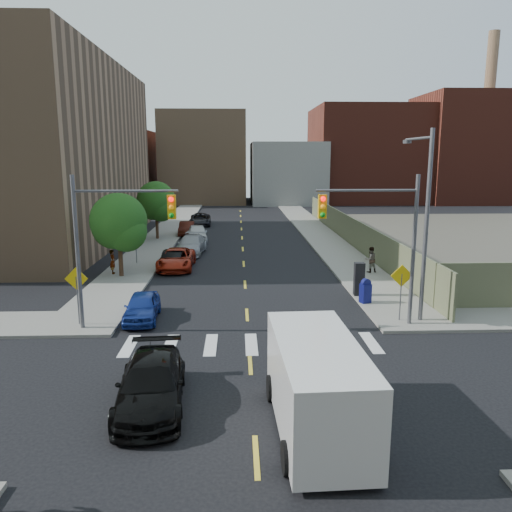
{
  "coord_description": "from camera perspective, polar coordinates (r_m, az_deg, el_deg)",
  "views": [
    {
      "loc": [
        -0.45,
        -15.82,
        7.77
      ],
      "look_at": [
        0.64,
        12.96,
        2.0
      ],
      "focal_mm": 35.0,
      "sensor_mm": 36.0,
      "label": 1
    }
  ],
  "objects": [
    {
      "name": "signal_nw",
      "position": [
        22.75,
        -16.24,
        2.68
      ],
      "size": [
        4.59,
        0.3,
        7.0
      ],
      "color": "#59595E",
      "rests_on": "ground"
    },
    {
      "name": "warn_sign_ne",
      "position": [
        24.3,
        16.28,
        -2.89
      ],
      "size": [
        1.06,
        0.06,
        2.83
      ],
      "color": "#59595E",
      "rests_on": "ground"
    },
    {
      "name": "parked_car_black",
      "position": [
        35.21,
        -9.53,
        -0.51
      ],
      "size": [
        1.39,
        3.91,
        1.28
      ],
      "primitive_type": "imported",
      "rotation": [
        0.0,
        0.0,
        -0.01
      ],
      "color": "black",
      "rests_on": "ground"
    },
    {
      "name": "bg_bldg_center",
      "position": [
        86.28,
        3.5,
        9.46
      ],
      "size": [
        12.0,
        16.0,
        10.0
      ],
      "primitive_type": "cube",
      "color": "gray",
      "rests_on": "ground"
    },
    {
      "name": "parked_car_red",
      "position": [
        35.33,
        -9.09,
        -0.35
      ],
      "size": [
        2.36,
        5.1,
        1.42
      ],
      "primitive_type": "imported",
      "rotation": [
        0.0,
        0.0,
        -0.0
      ],
      "color": "#9E230F",
      "rests_on": "ground"
    },
    {
      "name": "smokestack",
      "position": [
        95.95,
        24.89,
        14.03
      ],
      "size": [
        1.8,
        1.8,
        28.0
      ],
      "primitive_type": "cylinder",
      "color": "#8C6B4C",
      "rests_on": "ground"
    },
    {
      "name": "sidewalk_nw",
      "position": [
        58.3,
        -9.36,
        3.59
      ],
      "size": [
        3.5,
        73.0,
        0.15
      ],
      "primitive_type": "cube",
      "color": "gray",
      "rests_on": "ground"
    },
    {
      "name": "tree_west_far",
      "position": [
        47.67,
        -11.34,
        5.94
      ],
      "size": [
        3.66,
        3.64,
        5.52
      ],
      "color": "#332114",
      "rests_on": "ground"
    },
    {
      "name": "ground",
      "position": [
        17.63,
        -0.49,
        -14.81
      ],
      "size": [
        160.0,
        160.0,
        0.0
      ],
      "primitive_type": "plane",
      "color": "black",
      "rests_on": "ground"
    },
    {
      "name": "streetlight_ne",
      "position": [
        24.45,
        18.64,
        4.75
      ],
      "size": [
        0.25,
        3.7,
        9.0
      ],
      "color": "#59595E",
      "rests_on": "ground"
    },
    {
      "name": "cargo_van",
      "position": [
        14.88,
        6.86,
        -14.07
      ],
      "size": [
        2.63,
        5.93,
        2.68
      ],
      "rotation": [
        0.0,
        0.0,
        0.04
      ],
      "color": "silver",
      "rests_on": "ground"
    },
    {
      "name": "bg_bldg_west",
      "position": [
        88.5,
        -16.5,
        9.72
      ],
      "size": [
        14.0,
        18.0,
        12.0
      ],
      "primitive_type": "cube",
      "color": "#592319",
      "rests_on": "ground"
    },
    {
      "name": "parked_car_grey",
      "position": [
        57.41,
        -6.39,
        4.18
      ],
      "size": [
        2.49,
        5.09,
        1.39
      ],
      "primitive_type": "imported",
      "rotation": [
        0.0,
        0.0,
        0.04
      ],
      "color": "black",
      "rests_on": "ground"
    },
    {
      "name": "signal_ne",
      "position": [
        22.98,
        14.14,
        2.87
      ],
      "size": [
        4.59,
        0.3,
        7.0
      ],
      "color": "#59595E",
      "rests_on": "ground"
    },
    {
      "name": "sidewalk_ne",
      "position": [
        58.42,
        5.93,
        3.69
      ],
      "size": [
        3.5,
        73.0,
        0.15
      ],
      "primitive_type": "cube",
      "color": "gray",
      "rests_on": "ground"
    },
    {
      "name": "pedestrian_east",
      "position": [
        34.09,
        12.95,
        -0.4
      ],
      "size": [
        0.97,
        0.84,
        1.72
      ],
      "primitive_type": "imported",
      "rotation": [
        0.0,
        0.0,
        3.4
      ],
      "color": "gray",
      "rests_on": "sidewalk_ne"
    },
    {
      "name": "tree_west_near",
      "position": [
        33.03,
        -15.39,
        3.45
      ],
      "size": [
        3.66,
        3.64,
        5.52
      ],
      "color": "#332114",
      "rests_on": "ground"
    },
    {
      "name": "bg_bldg_fareast",
      "position": [
        94.05,
        22.41,
        11.24
      ],
      "size": [
        14.0,
        16.0,
        18.0
      ],
      "primitive_type": "cube",
      "color": "#592319",
      "rests_on": "ground"
    },
    {
      "name": "bg_bldg_east",
      "position": [
        90.65,
        12.41,
        11.21
      ],
      "size": [
        18.0,
        18.0,
        16.0
      ],
      "primitive_type": "cube",
      "color": "#592319",
      "rests_on": "ground"
    },
    {
      "name": "black_sedan",
      "position": [
        16.53,
        -11.89,
        -14.14
      ],
      "size": [
        2.4,
        5.16,
        1.46
      ],
      "primitive_type": "imported",
      "rotation": [
        0.0,
        0.0,
        0.07
      ],
      "color": "black",
      "rests_on": "ground"
    },
    {
      "name": "warn_sign_midwest",
      "position": [
        37.02,
        -13.6,
        2.03
      ],
      "size": [
        1.06,
        0.06,
        2.83
      ],
      "color": "#59595E",
      "rests_on": "ground"
    },
    {
      "name": "warn_sign_nw",
      "position": [
        24.2,
        -19.8,
        -3.16
      ],
      "size": [
        1.06,
        0.06,
        2.83
      ],
      "color": "#59595E",
      "rests_on": "ground"
    },
    {
      "name": "mailbox",
      "position": [
        27.03,
        12.41,
        -3.93
      ],
      "size": [
        0.65,
        0.58,
        1.3
      ],
      "rotation": [
        0.0,
        0.0,
        0.4
      ],
      "color": "#0F135B",
      "rests_on": "sidewalk_ne"
    },
    {
      "name": "bg_bldg_midwest",
      "position": [
        88.0,
        -5.89,
        11.09
      ],
      "size": [
        14.0,
        16.0,
        15.0
      ],
      "primitive_type": "cube",
      "color": "#8C6B4C",
      "rests_on": "ground"
    },
    {
      "name": "parked_car_blue",
      "position": [
        24.75,
        -12.89,
        -5.68
      ],
      "size": [
        1.73,
        3.9,
        1.3
      ],
      "primitive_type": "imported",
      "rotation": [
        0.0,
        0.0,
        0.05
      ],
      "color": "navy",
      "rests_on": "ground"
    },
    {
      "name": "pedestrian_west",
      "position": [
        34.18,
        -16.05,
        -0.62
      ],
      "size": [
        0.51,
        0.66,
        1.61
      ],
      "primitive_type": "imported",
      "rotation": [
        0.0,
        0.0,
        1.81
      ],
      "color": "gray",
      "rests_on": "sidewalk_nw"
    },
    {
      "name": "payphone",
      "position": [
        28.32,
        11.7,
        -2.59
      ],
      "size": [
        0.56,
        0.46,
        1.85
      ],
      "primitive_type": "cube",
      "rotation": [
        0.0,
        0.0,
        -0.02
      ],
      "color": "black",
      "rests_on": "sidewalk_ne"
    },
    {
      "name": "parked_car_white",
      "position": [
        46.88,
        -6.74,
        2.65
      ],
      "size": [
        2.23,
        4.64,
        1.53
      ],
      "primitive_type": "imported",
      "rotation": [
        0.0,
        0.0,
        0.1
      ],
      "color": "silver",
      "rests_on": "ground"
    },
    {
      "name": "parked_car_maroon",
      "position": [
        50.41,
        -7.91,
        3.13
      ],
      "size": [
        1.5,
        4.14,
        1.36
      ],
      "primitive_type": "imported",
      "rotation": [
        0.0,
        0.0,
        0.01
      ],
      "color": "#3A120B",
      "rests_on": "ground"
    },
    {
      "name": "fence_north",
      "position": [
        45.43,
        10.65,
        2.88
      ],
      "size": [
        0.12,
        44.0,
        2.5
      ],
      "primitive_type": "cube",
      "color": "#686E4D",
      "rests_on": "ground"
    },
    {
      "name": "parked_car_silver",
      "position": [
        40.62,
        -7.43,
        1.28
      ],
      "size": [
        2.58,
        5.33,
        1.49
      ],
      "primitive_type": "imported",
      "rotation": [
        0.0,
        0.0,
        -0.1
      ],
      "color": "#95989C",
      "rests_on": "ground"
    }
  ]
}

